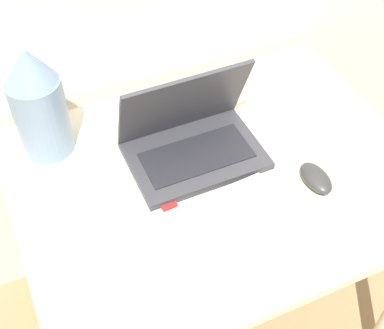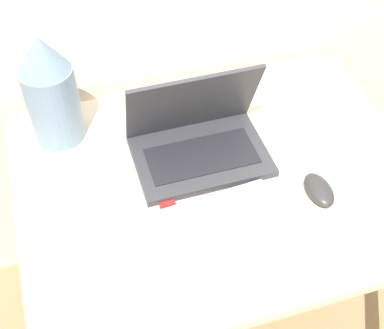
# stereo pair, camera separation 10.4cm
# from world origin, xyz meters

# --- Properties ---
(desk) EXTENTS (1.02, 0.78, 0.77)m
(desk) POSITION_xyz_m (0.00, 0.39, 0.66)
(desk) COLOR beige
(desk) RESTS_ON ground_plane
(laptop) EXTENTS (0.34, 0.24, 0.24)m
(laptop) POSITION_xyz_m (-0.03, 0.49, 0.82)
(laptop) COLOR #333338
(laptop) RESTS_ON desk
(keyboard) EXTENTS (0.47, 0.16, 0.02)m
(keyboard) POSITION_xyz_m (-0.14, 0.26, 0.78)
(keyboard) COLOR silver
(keyboard) RESTS_ON desk
(mouse) EXTENTS (0.06, 0.11, 0.04)m
(mouse) POSITION_xyz_m (0.21, 0.26, 0.78)
(mouse) COLOR #2D2D2D
(mouse) RESTS_ON desk
(vase) EXTENTS (0.14, 0.14, 0.31)m
(vase) POSITION_xyz_m (-0.37, 0.66, 0.92)
(vase) COLOR slate
(vase) RESTS_ON desk
(mp3_player) EXTENTS (0.04, 0.05, 0.01)m
(mp3_player) POSITION_xyz_m (-0.16, 0.36, 0.77)
(mp3_player) COLOR red
(mp3_player) RESTS_ON desk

